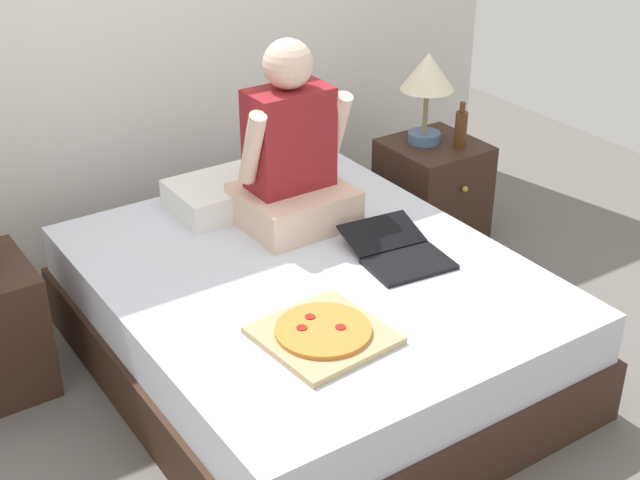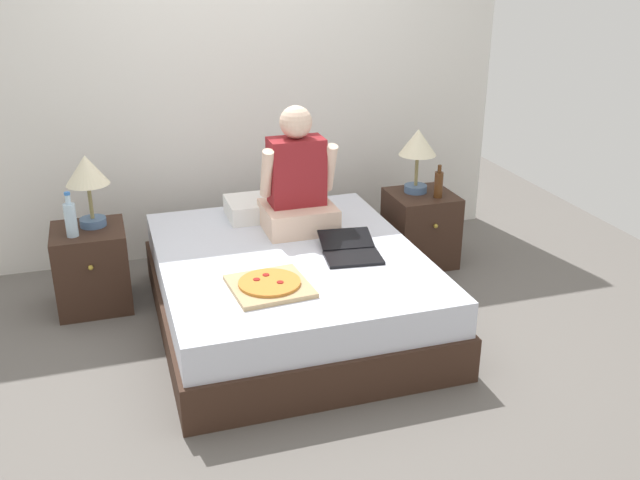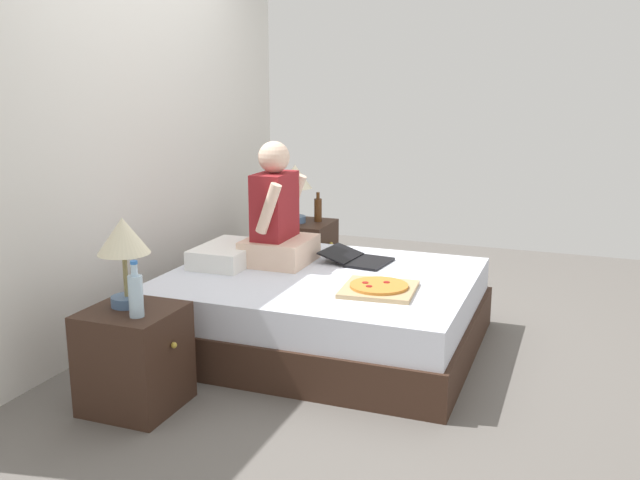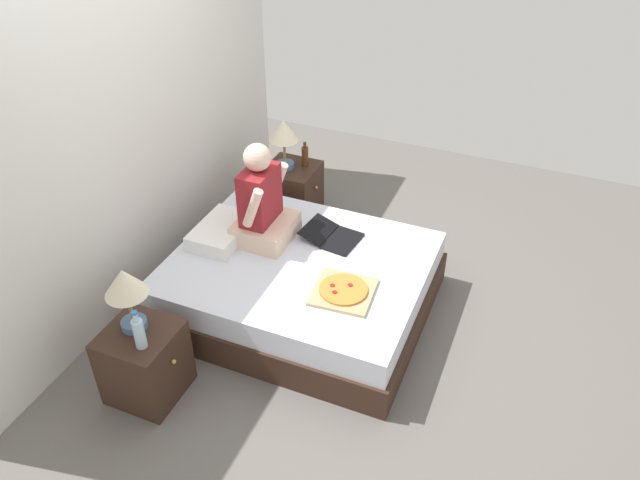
% 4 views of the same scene
% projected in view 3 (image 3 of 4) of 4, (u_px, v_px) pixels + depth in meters
% --- Properties ---
extents(ground_plane, '(5.88, 5.88, 0.00)m').
position_uv_depth(ground_plane, '(322.00, 344.00, 4.44)').
color(ground_plane, '#66605B').
extents(wall_back, '(3.88, 0.12, 2.50)m').
position_uv_depth(wall_back, '(136.00, 137.00, 4.60)').
color(wall_back, silver).
rests_on(wall_back, ground).
extents(bed, '(1.54, 1.86, 0.46)m').
position_uv_depth(bed, '(322.00, 310.00, 4.39)').
color(bed, '#382319').
rests_on(bed, ground).
extents(nightstand_left, '(0.44, 0.47, 0.52)m').
position_uv_depth(nightstand_left, '(134.00, 358.00, 3.56)').
color(nightstand_left, '#382319').
rests_on(nightstand_left, ground).
extents(lamp_on_left_nightstand, '(0.26, 0.26, 0.45)m').
position_uv_depth(lamp_on_left_nightstand, '(123.00, 242.00, 3.48)').
color(lamp_on_left_nightstand, '#4C6B93').
rests_on(lamp_on_left_nightstand, nightstand_left).
extents(water_bottle, '(0.07, 0.07, 0.28)m').
position_uv_depth(water_bottle, '(136.00, 294.00, 3.38)').
color(water_bottle, silver).
rests_on(water_bottle, nightstand_left).
extents(nightstand_right, '(0.44, 0.47, 0.52)m').
position_uv_depth(nightstand_right, '(303.00, 254.00, 5.61)').
color(nightstand_right, '#382319').
rests_on(nightstand_right, ground).
extents(lamp_on_right_nightstand, '(0.26, 0.26, 0.45)m').
position_uv_depth(lamp_on_right_nightstand, '(295.00, 181.00, 5.46)').
color(lamp_on_right_nightstand, '#4C6B93').
rests_on(lamp_on_right_nightstand, nightstand_right).
extents(beer_bottle, '(0.06, 0.06, 0.23)m').
position_uv_depth(beer_bottle, '(318.00, 209.00, 5.55)').
color(beer_bottle, '#512D14').
rests_on(beer_bottle, nightstand_right).
extents(pillow, '(0.52, 0.34, 0.12)m').
position_uv_depth(pillow, '(228.00, 254.00, 4.57)').
color(pillow, white).
rests_on(pillow, bed).
extents(person_seated, '(0.47, 0.40, 0.78)m').
position_uv_depth(person_seated, '(277.00, 219.00, 4.54)').
color(person_seated, beige).
rests_on(person_seated, bed).
extents(laptop, '(0.36, 0.45, 0.07)m').
position_uv_depth(laptop, '(360.00, 259.00, 4.59)').
color(laptop, black).
rests_on(laptop, bed).
extents(pizza_box, '(0.43, 0.43, 0.05)m').
position_uv_depth(pizza_box, '(379.00, 288.00, 3.99)').
color(pizza_box, tan).
rests_on(pizza_box, bed).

